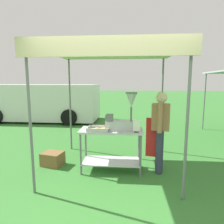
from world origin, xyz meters
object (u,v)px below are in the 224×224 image
object	(u,v)px
donut_tray	(99,129)
donut_cart	(111,142)
stall_canopy	(112,54)
donut_fryer	(122,117)
van_white	(41,102)
vendor	(160,128)
menu_sign	(136,127)
supply_crate	(53,159)

from	to	relation	value
donut_tray	donut_cart	bearing A→B (deg)	22.35
stall_canopy	donut_fryer	xyz separation A→B (m)	(0.22, -0.09, -1.22)
stall_canopy	van_white	world-z (taller)	stall_canopy
stall_canopy	van_white	size ratio (longest dim) A/B	0.48
vendor	van_white	world-z (taller)	van_white
donut_cart	vendor	size ratio (longest dim) A/B	0.77
menu_sign	supply_crate	bearing A→B (deg)	169.27
donut_cart	donut_tray	xyz separation A→B (m)	(-0.24, -0.10, 0.27)
van_white	donut_fryer	bearing A→B (deg)	-52.17
stall_canopy	vendor	bearing A→B (deg)	-2.83
donut_cart	supply_crate	world-z (taller)	donut_cart
donut_tray	van_white	size ratio (longest dim) A/B	0.08
donut_cart	van_white	size ratio (longest dim) A/B	0.23
donut_tray	donut_fryer	distance (m)	0.52
donut_tray	vendor	xyz separation A→B (m)	(1.20, 0.15, 0.02)
donut_cart	vendor	xyz separation A→B (m)	(0.97, 0.05, 0.30)
van_white	donut_tray	bearing A→B (deg)	-56.06
stall_canopy	donut_fryer	distance (m)	1.24
vendor	supply_crate	world-z (taller)	vendor
donut_tray	stall_canopy	bearing A→B (deg)	39.66
stall_canopy	donut_cart	size ratio (longest dim) A/B	2.06
stall_canopy	vendor	xyz separation A→B (m)	(0.97, -0.05, -1.42)
donut_fryer	vendor	world-z (taller)	vendor
donut_cart	donut_fryer	distance (m)	0.55
stall_canopy	donut_tray	world-z (taller)	stall_canopy
donut_cart	menu_sign	xyz separation A→B (m)	(0.49, -0.18, 0.35)
stall_canopy	vendor	world-z (taller)	stall_canopy
donut_cart	donut_fryer	world-z (taller)	donut_fryer
stall_canopy	menu_sign	xyz separation A→B (m)	(0.49, -0.28, -1.37)
donut_tray	van_white	world-z (taller)	van_white
donut_cart	supply_crate	bearing A→B (deg)	172.95
donut_tray	supply_crate	world-z (taller)	donut_tray
menu_sign	vendor	size ratio (longest dim) A/B	0.15
donut_tray	supply_crate	distance (m)	1.32
stall_canopy	donut_tray	xyz separation A→B (m)	(-0.24, -0.20, -1.45)
menu_sign	vendor	distance (m)	0.53
donut_fryer	menu_sign	bearing A→B (deg)	-34.36
donut_fryer	supply_crate	xyz separation A→B (m)	(-1.52, 0.15, -0.97)
donut_tray	supply_crate	xyz separation A→B (m)	(-1.06, 0.26, -0.74)
vendor	van_white	xyz separation A→B (m)	(-4.69, 5.03, -0.03)
donut_cart	van_white	bearing A→B (deg)	126.21
donut_cart	vendor	bearing A→B (deg)	3.01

